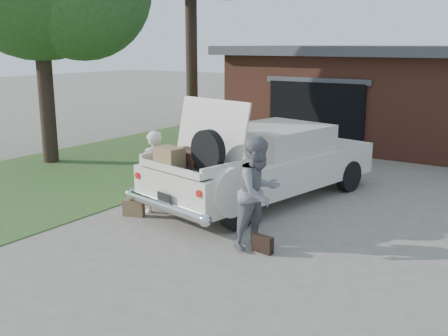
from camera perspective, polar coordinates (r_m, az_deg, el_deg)
The scene contains 8 objects.
ground at distance 9.66m, azimuth -2.01°, elevation -7.05°, with size 90.00×90.00×0.00m, color gray.
grass_strip at distance 15.33m, azimuth -12.07°, elevation 0.41°, with size 6.00×16.00×0.02m, color #2D4C1E.
house at distance 19.35m, azimuth 21.12°, elevation 7.45°, with size 12.80×7.80×3.30m.
sedan at distance 11.51m, azimuth 4.33°, elevation 0.59°, with size 3.24×5.96×2.33m.
woman_left at distance 10.72m, azimuth -7.66°, elevation -0.40°, with size 0.61×0.40×1.68m, color silver.
woman_right at distance 8.76m, azimuth 3.80°, elevation -2.69°, with size 0.92×0.72×1.90m, color slate.
suitcase_left at distance 10.64m, azimuth -9.82°, elevation -4.34°, with size 0.43×0.14×0.33m, color brown.
suitcase_right at distance 8.76m, azimuth 4.23°, elevation -8.25°, with size 0.38×0.12×0.29m, color black.
Camera 1 is at (5.35, -7.30, 3.37)m, focal length 42.00 mm.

